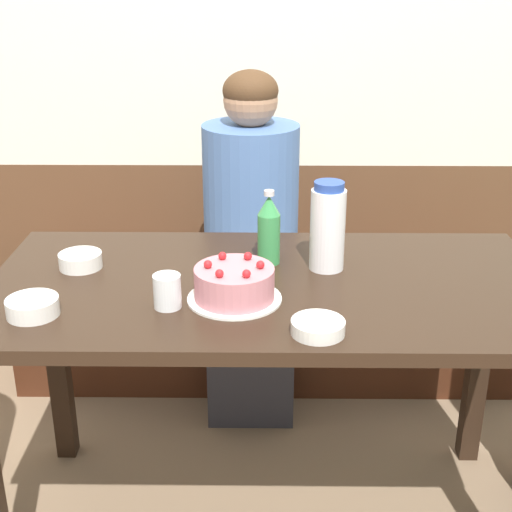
% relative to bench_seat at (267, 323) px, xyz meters
% --- Properties ---
extents(back_wall, '(4.80, 0.04, 2.50)m').
position_rel_bench_seat_xyz_m(back_wall, '(0.00, 0.22, 1.03)').
color(back_wall, brown).
rests_on(back_wall, ground_plane).
extents(bench_seat, '(1.90, 0.38, 0.44)m').
position_rel_bench_seat_xyz_m(bench_seat, '(0.00, 0.00, 0.00)').
color(bench_seat, '#472314').
rests_on(bench_seat, ground_plane).
extents(dining_table, '(1.44, 0.72, 0.77)m').
position_rel_bench_seat_xyz_m(dining_table, '(0.00, -0.83, 0.45)').
color(dining_table, black).
rests_on(dining_table, ground_plane).
extents(birthday_cake, '(0.23, 0.23, 0.10)m').
position_rel_bench_seat_xyz_m(birthday_cake, '(-0.08, -0.94, 0.59)').
color(birthday_cake, white).
rests_on(birthday_cake, dining_table).
extents(water_pitcher, '(0.09, 0.09, 0.24)m').
position_rel_bench_seat_xyz_m(water_pitcher, '(0.15, -0.74, 0.67)').
color(water_pitcher, white).
rests_on(water_pitcher, dining_table).
extents(soju_bottle, '(0.06, 0.06, 0.20)m').
position_rel_bench_seat_xyz_m(soju_bottle, '(-0.00, -0.70, 0.65)').
color(soju_bottle, '#388E4C').
rests_on(soju_bottle, dining_table).
extents(bowl_soup_white, '(0.11, 0.11, 0.04)m').
position_rel_bench_seat_xyz_m(bowl_soup_white, '(-0.50, -0.74, 0.57)').
color(bowl_soup_white, white).
rests_on(bowl_soup_white, dining_table).
extents(bowl_rice_small, '(0.12, 0.12, 0.04)m').
position_rel_bench_seat_xyz_m(bowl_rice_small, '(-0.54, -1.02, 0.57)').
color(bowl_rice_small, white).
rests_on(bowl_rice_small, dining_table).
extents(bowl_side_dish, '(0.12, 0.12, 0.03)m').
position_rel_bench_seat_xyz_m(bowl_side_dish, '(0.11, -1.10, 0.57)').
color(bowl_side_dish, white).
rests_on(bowl_side_dish, dining_table).
extents(glass_water_tall, '(0.07, 0.07, 0.08)m').
position_rel_bench_seat_xyz_m(glass_water_tall, '(-0.24, -0.98, 0.59)').
color(glass_water_tall, silver).
rests_on(glass_water_tall, dining_table).
extents(person_grey_tee, '(0.32, 0.34, 1.22)m').
position_rel_bench_seat_xyz_m(person_grey_tee, '(-0.06, -0.21, 0.35)').
color(person_grey_tee, '#33333D').
rests_on(person_grey_tee, ground_plane).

